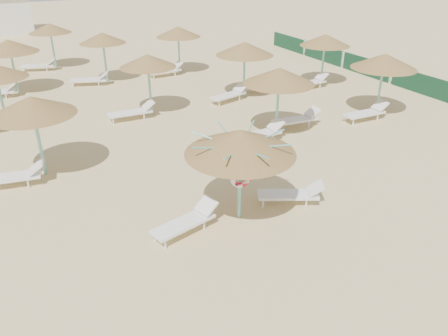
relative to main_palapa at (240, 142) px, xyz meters
name	(u,v)px	position (x,y,z in m)	size (l,w,h in m)	color
ground	(234,218)	(-0.17, 0.00, -2.28)	(120.00, 120.00, 0.00)	tan
main_palapa	(240,142)	(0.00, 0.00, 0.00)	(2.93, 2.93, 2.63)	#6CBCAF
lounger_main_a	(187,221)	(-1.56, -0.01, -1.95)	(1.98, 1.05, 0.69)	white
lounger_main_b	(292,194)	(1.74, -0.06, -1.95)	(1.95, 1.34, 0.69)	white
palapa_field	(168,54)	(1.89, 10.57, 0.03)	(19.15, 18.11, 2.71)	#6CBCAF
windbreak_fence	(366,67)	(13.83, 9.96, -1.78)	(0.08, 19.84, 1.10)	#1C543A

